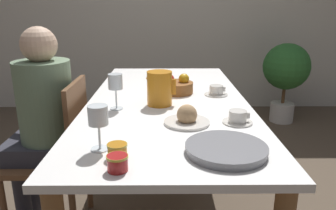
{
  "coord_description": "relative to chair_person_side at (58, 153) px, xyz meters",
  "views": [
    {
      "loc": [
        -0.01,
        -1.78,
        1.29
      ],
      "look_at": [
        0.0,
        -0.28,
        0.83
      ],
      "focal_mm": 35.0,
      "sensor_mm": 36.0,
      "label": 1
    }
  ],
  "objects": [
    {
      "name": "wine_glass_water",
      "position": [
        0.36,
        -0.11,
        0.43
      ],
      "size": [
        0.07,
        0.07,
        0.18
      ],
      "color": "white",
      "rests_on": "dining_table"
    },
    {
      "name": "serving_tray",
      "position": [
        0.83,
        -0.63,
        0.31
      ],
      "size": [
        0.3,
        0.3,
        0.03
      ],
      "color": "gray",
      "rests_on": "dining_table"
    },
    {
      "name": "wall_back",
      "position": [
        0.63,
        2.44,
        0.82
      ],
      "size": [
        10.0,
        0.06,
        2.6
      ],
      "color": "beige",
      "rests_on": "ground_plane"
    },
    {
      "name": "wine_glass_juice",
      "position": [
        0.37,
        -0.6,
        0.42
      ],
      "size": [
        0.07,
        0.07,
        0.17
      ],
      "color": "white",
      "rests_on": "dining_table"
    },
    {
      "name": "dining_table",
      "position": [
        0.63,
        0.07,
        0.19
      ],
      "size": [
        0.87,
        1.84,
        0.78
      ],
      "color": "white",
      "rests_on": "ground_plane"
    },
    {
      "name": "person_seated",
      "position": [
        -0.09,
        0.04,
        0.22
      ],
      "size": [
        0.39,
        0.41,
        1.18
      ],
      "rotation": [
        0.0,
        0.0,
        1.57
      ],
      "color": "#33333D",
      "rests_on": "ground_plane"
    },
    {
      "name": "red_pitcher",
      "position": [
        0.58,
        -0.04,
        0.39
      ],
      "size": [
        0.16,
        0.13,
        0.18
      ],
      "color": "orange",
      "rests_on": "dining_table"
    },
    {
      "name": "chair_person_side",
      "position": [
        0.0,
        0.0,
        0.0
      ],
      "size": [
        0.42,
        0.42,
        0.89
      ],
      "rotation": [
        0.0,
        0.0,
        1.57
      ],
      "color": "brown",
      "rests_on": "ground_plane"
    },
    {
      "name": "bread_plate",
      "position": [
        0.71,
        -0.33,
        0.32
      ],
      "size": [
        0.21,
        0.21,
        0.09
      ],
      "color": "silver",
      "rests_on": "dining_table"
    },
    {
      "name": "potted_plant",
      "position": [
        1.95,
        1.85,
        0.1
      ],
      "size": [
        0.51,
        0.51,
        0.89
      ],
      "color": "beige",
      "rests_on": "ground_plane"
    },
    {
      "name": "jam_jar_red",
      "position": [
        0.46,
        -0.76,
        0.33
      ],
      "size": [
        0.07,
        0.07,
        0.05
      ],
      "color": "#A81E1E",
      "rests_on": "dining_table"
    },
    {
      "name": "jam_jar_amber",
      "position": [
        0.45,
        -0.67,
        0.33
      ],
      "size": [
        0.07,
        0.07,
        0.05
      ],
      "color": "#C67A1E",
      "rests_on": "dining_table"
    },
    {
      "name": "teacup_across",
      "position": [
        0.91,
        0.16,
        0.32
      ],
      "size": [
        0.14,
        0.14,
        0.06
      ],
      "color": "silver",
      "rests_on": "dining_table"
    },
    {
      "name": "teacup_near_person",
      "position": [
        0.94,
        -0.32,
        0.32
      ],
      "size": [
        0.14,
        0.14,
        0.06
      ],
      "color": "silver",
      "rests_on": "dining_table"
    },
    {
      "name": "fruit_bowl",
      "position": [
        0.68,
        0.21,
        0.34
      ],
      "size": [
        0.2,
        0.2,
        0.12
      ],
      "color": "brown",
      "rests_on": "dining_table"
    }
  ]
}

